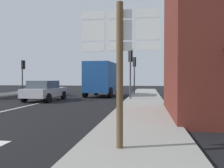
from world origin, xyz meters
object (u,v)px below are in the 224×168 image
at_px(delivery_truck, 102,78).
at_px(traffic_light_far_right, 134,67).
at_px(traffic_light_near_right, 130,63).
at_px(sedan_far, 45,90).
at_px(traffic_light_far_left, 23,69).
at_px(route_sign_post, 120,59).

height_order(delivery_truck, traffic_light_far_right, traffic_light_far_right).
distance_m(traffic_light_far_right, traffic_light_near_right, 5.24).
relative_size(sedan_far, delivery_truck, 0.83).
xyz_separation_m(traffic_light_far_left, traffic_light_near_right, (11.51, -5.39, 0.18)).
relative_size(route_sign_post, traffic_light_far_left, 0.91).
distance_m(sedan_far, traffic_light_far_right, 9.11).
height_order(route_sign_post, traffic_light_near_right, traffic_light_near_right).
bearing_deg(delivery_truck, sedan_far, -125.58).
xyz_separation_m(traffic_light_far_right, traffic_light_near_right, (0.00, -5.24, 0.07)).
xyz_separation_m(delivery_truck, traffic_light_far_right, (2.82, 1.72, 1.07)).
xyz_separation_m(delivery_truck, traffic_light_far_left, (-8.69, 1.87, 0.95)).
xyz_separation_m(delivery_truck, route_sign_post, (3.50, -16.09, 0.35)).
xyz_separation_m(traffic_light_far_right, traffic_light_far_left, (-11.51, 0.15, -0.12)).
bearing_deg(traffic_light_far_right, sedan_far, -133.93).
relative_size(delivery_truck, traffic_light_far_right, 1.40).
height_order(sedan_far, traffic_light_far_right, traffic_light_far_right).
bearing_deg(route_sign_post, sedan_far, 121.03).
bearing_deg(traffic_light_far_left, route_sign_post, -55.83).
bearing_deg(delivery_truck, route_sign_post, -77.71).
xyz_separation_m(sedan_far, traffic_light_far_left, (-5.34, 6.56, 1.84)).
xyz_separation_m(sedan_far, traffic_light_far_right, (6.17, 6.41, 1.96)).
relative_size(delivery_truck, traffic_light_near_right, 1.36).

